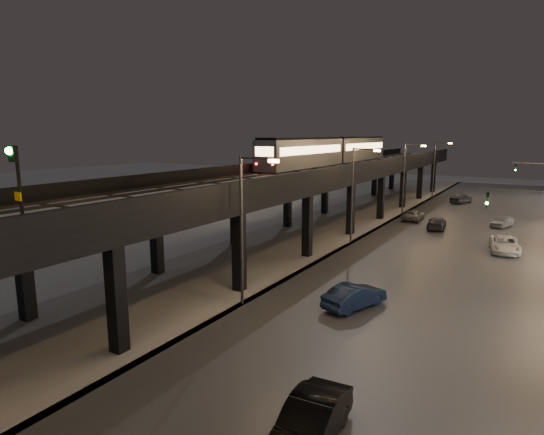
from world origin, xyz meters
The scene contains 20 objects.
ground centered at (0.00, 0.00, 0.00)m, with size 220.00×220.00×0.00m, color silver.
road_surface centered at (7.50, 35.00, 0.03)m, with size 17.00×120.00×0.06m, color #46474D.
under_viaduct_pavement centered at (-6.00, 35.00, 0.03)m, with size 11.00×120.00×0.06m, color #9FA1A8.
elevated_viaduct centered at (-6.00, 31.84, 5.62)m, with size 9.00×100.00×6.30m.
viaduct_trackbed centered at (-6.01, 31.97, 6.39)m, with size 8.40×100.00×0.32m.
viaduct_parapet_streetside centered at (-1.65, 32.00, 6.85)m, with size 0.30×100.00×1.10m, color black.
viaduct_parapet_far centered at (-10.35, 32.00, 6.85)m, with size 0.30×100.00×1.10m, color black.
streetlight_left_1 centered at (-0.43, 13.00, 5.24)m, with size 2.57×0.28×9.00m.
streetlight_left_2 centered at (-0.43, 31.00, 5.24)m, with size 2.57×0.28×9.00m.
streetlight_left_3 centered at (-0.43, 49.00, 5.24)m, with size 2.57×0.28×9.00m.
streetlight_left_4 centered at (-0.43, 67.00, 5.24)m, with size 2.57×0.28×9.00m.
subway_train centered at (-8.50, 44.51, 8.24)m, with size 2.73×32.77×3.25m.
rail_signal centered at (-2.10, 0.77, 8.91)m, with size 0.37×0.44×3.23m.
car_near_white centered at (5.36, 15.95, 0.71)m, with size 1.51×4.34×1.43m, color #101C39.
car_mid_silver centered at (1.46, 45.92, 0.61)m, with size 2.04×4.41×1.23m, color gray.
car_mid_dark centered at (4.90, 42.13, 0.64)m, with size 1.80×4.44×1.29m, color #34373F.
car_far_white centered at (4.19, 63.46, 0.74)m, with size 1.75×4.36×1.49m, color #41444E.
car_onc_silver centered at (8.41, 3.69, 0.77)m, with size 1.62×4.64×1.53m, color black.
car_onc_dark centered at (12.00, 34.93, 0.69)m, with size 2.28×4.95×1.38m, color white.
car_onc_red centered at (10.92, 46.91, 0.62)m, with size 1.48×3.67×1.25m, color #9398A4.
Camera 1 is at (14.27, -8.60, 10.27)m, focal length 30.00 mm.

